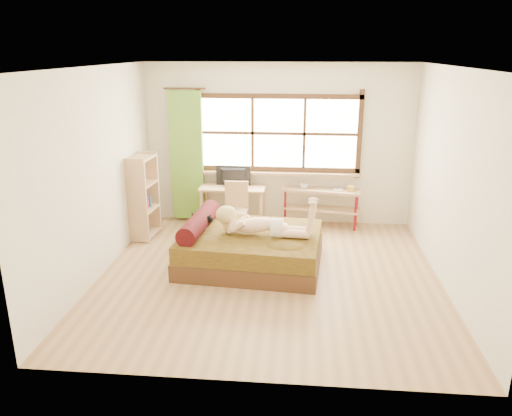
# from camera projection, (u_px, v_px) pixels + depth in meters

# --- Properties ---
(floor) EXTENTS (4.50, 4.50, 0.00)m
(floor) POSITION_uv_depth(u_px,v_px,m) (269.00, 275.00, 6.69)
(floor) COLOR #9E754C
(floor) RESTS_ON ground
(ceiling) EXTENTS (4.50, 4.50, 0.00)m
(ceiling) POSITION_uv_depth(u_px,v_px,m) (271.00, 67.00, 5.87)
(ceiling) COLOR white
(ceiling) RESTS_ON wall_back
(wall_back) EXTENTS (4.50, 0.00, 4.50)m
(wall_back) POSITION_uv_depth(u_px,v_px,m) (278.00, 145.00, 8.41)
(wall_back) COLOR silver
(wall_back) RESTS_ON floor
(wall_front) EXTENTS (4.50, 0.00, 4.50)m
(wall_front) POSITION_uv_depth(u_px,v_px,m) (252.00, 245.00, 4.15)
(wall_front) COLOR silver
(wall_front) RESTS_ON floor
(wall_left) EXTENTS (0.00, 4.50, 4.50)m
(wall_left) POSITION_uv_depth(u_px,v_px,m) (97.00, 174.00, 6.48)
(wall_left) COLOR silver
(wall_left) RESTS_ON floor
(wall_right) EXTENTS (0.00, 4.50, 4.50)m
(wall_right) POSITION_uv_depth(u_px,v_px,m) (453.00, 182.00, 6.09)
(wall_right) COLOR silver
(wall_right) RESTS_ON floor
(window) EXTENTS (2.80, 0.16, 1.46)m
(window) POSITION_uv_depth(u_px,v_px,m) (278.00, 136.00, 8.34)
(window) COLOR #FFEDBF
(window) RESTS_ON wall_back
(curtain) EXTENTS (0.55, 0.10, 2.20)m
(curtain) POSITION_uv_depth(u_px,v_px,m) (187.00, 156.00, 8.50)
(curtain) COLOR #478023
(curtain) RESTS_ON wall_back
(bed) EXTENTS (2.03, 1.68, 0.72)m
(bed) POSITION_uv_depth(u_px,v_px,m) (248.00, 247.00, 6.96)
(bed) COLOR #381D11
(bed) RESTS_ON floor
(woman) EXTENTS (1.36, 0.49, 0.57)m
(woman) POSITION_uv_depth(u_px,v_px,m) (262.00, 215.00, 6.74)
(woman) COLOR beige
(woman) RESTS_ON bed
(kitten) EXTENTS (0.29, 0.14, 0.23)m
(kitten) POSITION_uv_depth(u_px,v_px,m) (201.00, 221.00, 7.01)
(kitten) COLOR black
(kitten) RESTS_ON bed
(desk) EXTENTS (1.10, 0.52, 0.68)m
(desk) POSITION_uv_depth(u_px,v_px,m) (233.00, 192.00, 8.43)
(desk) COLOR tan
(desk) RESTS_ON floor
(monitor) EXTENTS (0.59, 0.09, 0.34)m
(monitor) POSITION_uv_depth(u_px,v_px,m) (233.00, 176.00, 8.39)
(monitor) COLOR black
(monitor) RESTS_ON desk
(chair) EXTENTS (0.39, 0.39, 0.86)m
(chair) POSITION_uv_depth(u_px,v_px,m) (236.00, 205.00, 8.10)
(chair) COLOR tan
(chair) RESTS_ON floor
(pipe_shelf) EXTENTS (1.33, 0.54, 0.73)m
(pipe_shelf) POSITION_uv_depth(u_px,v_px,m) (322.00, 199.00, 8.44)
(pipe_shelf) COLOR tan
(pipe_shelf) RESTS_ON floor
(cup) EXTENTS (0.14, 0.14, 0.10)m
(cup) POSITION_uv_depth(u_px,v_px,m) (304.00, 186.00, 8.41)
(cup) COLOR gray
(cup) RESTS_ON pipe_shelf
(book) EXTENTS (0.19, 0.23, 0.02)m
(book) POSITION_uv_depth(u_px,v_px,m) (333.00, 189.00, 8.37)
(book) COLOR gray
(book) RESTS_ON pipe_shelf
(bookshelf) EXTENTS (0.37, 0.60, 1.33)m
(bookshelf) POSITION_uv_depth(u_px,v_px,m) (143.00, 196.00, 7.88)
(bookshelf) COLOR tan
(bookshelf) RESTS_ON floor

